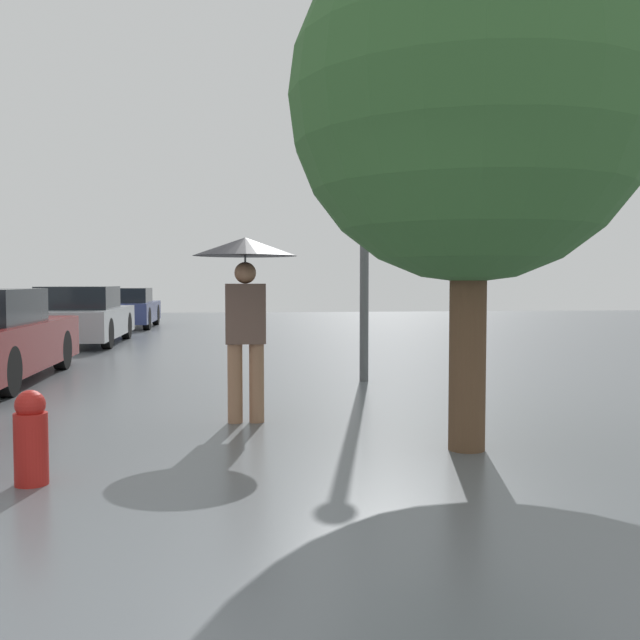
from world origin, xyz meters
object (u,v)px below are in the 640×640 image
(parked_car_third, at_px, (81,317))
(fire_hydrant, at_px, (31,438))
(pedestrian, at_px, (245,276))
(parked_car_farthest, at_px, (126,309))
(street_lamp, at_px, (364,198))
(tree, at_px, (470,102))

(parked_car_third, bearing_deg, fire_hydrant, -80.00)
(pedestrian, relative_size, parked_car_third, 0.43)
(parked_car_farthest, relative_size, street_lamp, 0.89)
(parked_car_farthest, bearing_deg, pedestrian, -77.44)
(parked_car_third, xyz_separation_m, tree, (5.31, -10.77, 2.25))
(parked_car_farthest, height_order, tree, tree)
(tree, bearing_deg, fire_hydrant, -169.26)
(pedestrian, xyz_separation_m, street_lamp, (1.69, 2.74, 1.10))
(tree, distance_m, street_lamp, 4.13)
(pedestrian, bearing_deg, tree, -37.39)
(parked_car_third, distance_m, tree, 12.22)
(tree, bearing_deg, parked_car_third, 116.25)
(pedestrian, height_order, fire_hydrant, pedestrian)
(fire_hydrant, bearing_deg, pedestrian, 53.12)
(parked_car_third, height_order, fire_hydrant, parked_car_third)
(parked_car_third, xyz_separation_m, fire_hydrant, (2.01, -11.40, -0.28))
(tree, bearing_deg, parked_car_farthest, 107.38)
(street_lamp, xyz_separation_m, fire_hydrant, (-3.19, -4.74, -2.22))
(street_lamp, bearing_deg, pedestrian, -121.68)
(pedestrian, distance_m, street_lamp, 3.40)
(parked_car_third, bearing_deg, street_lamp, -51.98)
(parked_car_farthest, distance_m, fire_hydrant, 17.28)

